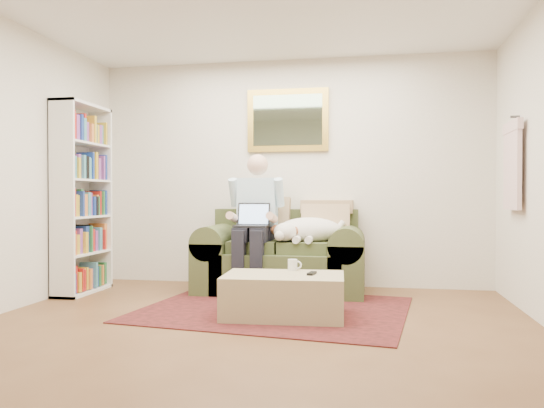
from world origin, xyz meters
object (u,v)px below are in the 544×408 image
(ottoman, at_px, (284,296))
(sofa, at_px, (281,264))
(seated_man, at_px, (254,223))
(coffee_mug, at_px, (293,265))
(sleeping_dog, at_px, (310,230))
(bookshelf, at_px, (82,199))
(laptop, at_px, (252,220))

(ottoman, bearing_deg, sofa, 100.48)
(seated_man, bearing_deg, coffee_mug, -56.19)
(sofa, distance_m, coffee_mug, 0.98)
(seated_man, relative_size, ottoman, 1.47)
(sleeping_dog, bearing_deg, bookshelf, -172.07)
(sofa, height_order, laptop, laptop)
(sofa, height_order, seated_man, seated_man)
(laptop, bearing_deg, sofa, 41.02)
(sleeping_dog, bearing_deg, coffee_mug, -93.82)
(sofa, xyz_separation_m, laptop, (-0.26, -0.23, 0.47))
(laptop, relative_size, bookshelf, 0.17)
(laptop, relative_size, coffee_mug, 3.41)
(sofa, xyz_separation_m, ottoman, (0.22, -1.19, -0.12))
(seated_man, relative_size, bookshelf, 0.74)
(sleeping_dog, bearing_deg, ottoman, -95.01)
(laptop, bearing_deg, bookshelf, -173.93)
(laptop, bearing_deg, coffee_mug, -53.73)
(laptop, relative_size, ottoman, 0.34)
(coffee_mug, relative_size, bookshelf, 0.05)
(coffee_mug, bearing_deg, ottoman, -99.11)
(laptop, xyz_separation_m, bookshelf, (-1.81, -0.19, 0.22))
(coffee_mug, height_order, bookshelf, bookshelf)
(ottoman, relative_size, bookshelf, 0.50)
(sofa, height_order, coffee_mug, sofa)
(laptop, distance_m, coffee_mug, 0.95)
(sofa, bearing_deg, bookshelf, -168.51)
(laptop, height_order, ottoman, laptop)
(sleeping_dog, bearing_deg, sofa, 164.26)
(seated_man, height_order, bookshelf, bookshelf)
(sleeping_dog, bearing_deg, laptop, -166.36)
(seated_man, relative_size, laptop, 4.33)
(sofa, xyz_separation_m, sleeping_dog, (0.32, -0.09, 0.37))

